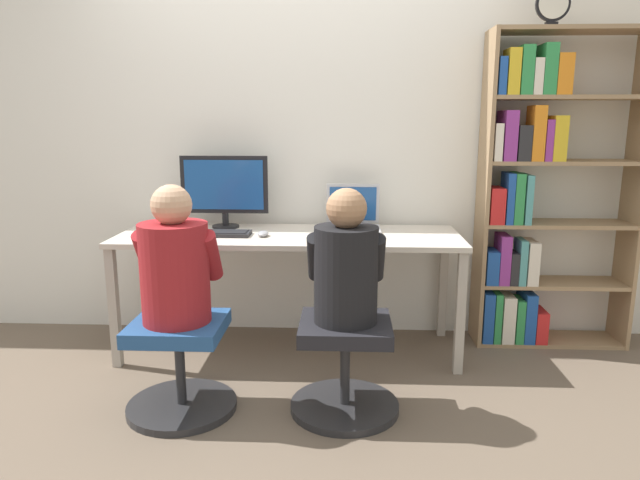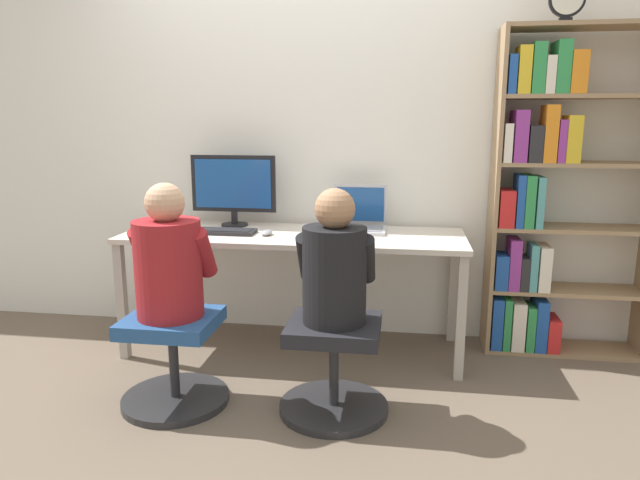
# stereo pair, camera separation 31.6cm
# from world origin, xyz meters

# --- Properties ---
(ground_plane) EXTENTS (14.00, 14.00, 0.00)m
(ground_plane) POSITION_xyz_m (0.00, 0.00, 0.00)
(ground_plane) COLOR brown
(wall_back) EXTENTS (10.00, 0.05, 2.60)m
(wall_back) POSITION_xyz_m (0.00, 0.72, 1.30)
(wall_back) COLOR silver
(wall_back) RESTS_ON ground_plane
(desk) EXTENTS (2.03, 0.66, 0.73)m
(desk) POSITION_xyz_m (0.00, 0.33, 0.66)
(desk) COLOR beige
(desk) RESTS_ON ground_plane
(desktop_monitor) EXTENTS (0.54, 0.17, 0.45)m
(desktop_monitor) POSITION_xyz_m (-0.42, 0.52, 0.97)
(desktop_monitor) COLOR black
(desktop_monitor) RESTS_ON desk
(laptop) EXTENTS (0.33, 0.31, 0.27)m
(laptop) POSITION_xyz_m (0.38, 0.49, 0.79)
(laptop) COLOR #B7B7BC
(laptop) RESTS_ON desk
(keyboard) EXTENTS (0.46, 0.15, 0.03)m
(keyboard) POSITION_xyz_m (-0.45, 0.27, 0.74)
(keyboard) COLOR #232326
(keyboard) RESTS_ON desk
(computer_mouse_by_keyboard) EXTENTS (0.06, 0.11, 0.03)m
(computer_mouse_by_keyboard) POSITION_xyz_m (-0.14, 0.25, 0.75)
(computer_mouse_by_keyboard) COLOR #99999E
(computer_mouse_by_keyboard) RESTS_ON desk
(office_chair_left) EXTENTS (0.53, 0.53, 0.46)m
(office_chair_left) POSITION_xyz_m (-0.46, -0.44, 0.24)
(office_chair_left) COLOR #262628
(office_chair_left) RESTS_ON ground_plane
(office_chair_right) EXTENTS (0.53, 0.53, 0.46)m
(office_chair_right) POSITION_xyz_m (0.34, -0.41, 0.24)
(office_chair_right) COLOR #262628
(office_chair_right) RESTS_ON ground_plane
(person_at_monitor) EXTENTS (0.39, 0.33, 0.65)m
(person_at_monitor) POSITION_xyz_m (-0.46, -0.44, 0.74)
(person_at_monitor) COLOR maroon
(person_at_monitor) RESTS_ON office_chair_left
(person_at_laptop) EXTENTS (0.37, 0.32, 0.64)m
(person_at_laptop) POSITION_xyz_m (0.34, -0.40, 0.73)
(person_at_laptop) COLOR black
(person_at_laptop) RESTS_ON office_chair_right
(bookshelf) EXTENTS (0.93, 0.28, 1.91)m
(bookshelf) POSITION_xyz_m (1.49, 0.52, 0.94)
(bookshelf) COLOR #997A56
(bookshelf) RESTS_ON ground_plane
(desk_clock) EXTENTS (0.19, 0.03, 0.21)m
(desk_clock) POSITION_xyz_m (1.48, 0.46, 2.03)
(desk_clock) COLOR black
(desk_clock) RESTS_ON bookshelf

